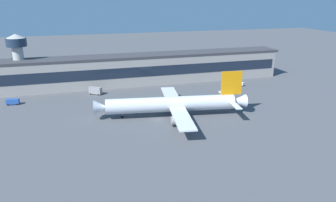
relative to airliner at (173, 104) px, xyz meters
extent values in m
plane|color=#4C4F54|center=(-6.86, -2.52, -4.96)|extent=(600.00, 600.00, 0.00)
cube|color=#9E9993|center=(-6.86, 52.76, 2.27)|extent=(165.00, 14.57, 14.46)
cube|color=#38383D|center=(-6.86, 52.76, 10.09)|extent=(168.30, 14.86, 1.20)
cube|color=#192333|center=(-6.86, 45.43, 2.99)|extent=(161.70, 0.16, 5.20)
cylinder|color=silver|center=(-0.89, 0.13, 0.02)|extent=(50.56, 13.27, 5.89)
cone|color=silver|center=(-27.48, 4.12, 0.02)|extent=(6.08, 6.32, 5.60)
cone|color=silver|center=(26.00, -3.89, 0.02)|extent=(7.20, 6.21, 5.31)
cube|color=orange|center=(22.97, -3.44, 7.68)|extent=(8.24, 1.72, 9.43)
cube|color=silver|center=(21.51, -9.78, 0.90)|extent=(3.95, 10.85, 0.30)
cube|color=silver|center=(23.43, 3.05, 0.90)|extent=(3.95, 10.85, 0.30)
cube|color=silver|center=(-1.02, -14.26, -0.57)|extent=(9.28, 23.25, 0.50)
cube|color=silver|center=(3.20, 13.93, -0.57)|extent=(9.28, 23.25, 0.50)
cylinder|color=#99999E|center=(-1.51, -10.76, -2.59)|extent=(5.29, 3.93, 3.24)
cylinder|color=#99999E|center=(1.71, 10.73, -2.59)|extent=(5.29, 3.93, 3.24)
cylinder|color=black|center=(-19.77, 2.96, -4.41)|extent=(1.16, 0.66, 1.10)
cylinder|color=slate|center=(-19.77, 2.96, -3.12)|extent=(0.24, 0.24, 2.03)
cylinder|color=black|center=(1.20, -2.86, -4.41)|extent=(1.16, 0.66, 1.10)
cylinder|color=slate|center=(1.20, -2.86, -3.12)|extent=(0.24, 0.24, 2.03)
cylinder|color=black|center=(1.99, 2.38, -4.41)|extent=(1.16, 0.66, 1.10)
cylinder|color=slate|center=(1.99, 2.38, -3.12)|extent=(0.24, 0.24, 2.03)
cylinder|color=#B7B7B2|center=(-61.72, 55.68, 6.06)|extent=(5.00, 5.00, 22.05)
cylinder|color=#1E2D42|center=(-61.72, 55.68, 19.09)|extent=(9.49, 9.49, 4.00)
cone|color=#A5A5A5|center=(-61.72, 55.68, 22.09)|extent=(8.54, 8.54, 2.00)
cube|color=gray|center=(-27.23, 38.39, -3.01)|extent=(6.33, 5.31, 3.20)
cube|color=black|center=(-25.85, 37.48, -2.37)|extent=(2.97, 3.00, 0.80)
cylinder|color=black|center=(-24.88, 38.13, -4.61)|extent=(0.75, 0.64, 0.70)
cylinder|color=black|center=(-26.07, 36.33, -4.61)|extent=(0.75, 0.64, 0.70)
cylinder|color=black|center=(-28.38, 40.45, -4.61)|extent=(0.75, 0.64, 0.70)
cylinder|color=black|center=(-29.57, 38.64, -4.61)|extent=(0.75, 0.64, 0.70)
cube|color=#2651A5|center=(-63.03, 32.91, -3.51)|extent=(5.41, 2.75, 2.20)
cube|color=black|center=(-61.61, 32.76, -3.07)|extent=(2.03, 2.21, 0.55)
cylinder|color=black|center=(-61.11, 33.70, -4.61)|extent=(0.73, 0.37, 0.70)
cylinder|color=black|center=(-61.32, 31.73, -4.61)|extent=(0.73, 0.37, 0.70)
cylinder|color=black|center=(-64.73, 34.09, -4.61)|extent=(0.73, 0.37, 0.70)
cylinder|color=black|center=(-64.94, 32.12, -4.61)|extent=(0.73, 0.37, 0.70)
cube|color=white|center=(47.49, 32.85, -3.86)|extent=(3.46, 4.12, 1.50)
cube|color=black|center=(47.96, 31.97, -3.56)|extent=(2.22, 1.98, 0.38)
cylinder|color=black|center=(48.88, 32.16, -4.61)|extent=(0.60, 0.76, 0.70)
cylinder|color=black|center=(47.30, 31.31, -4.61)|extent=(0.60, 0.76, 0.70)
cylinder|color=black|center=(47.69, 34.38, -4.61)|extent=(0.60, 0.76, 0.70)
cylinder|color=black|center=(46.10, 33.53, -4.61)|extent=(0.60, 0.76, 0.70)
camera|label=1|loc=(-35.35, -113.58, 40.36)|focal=34.36mm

